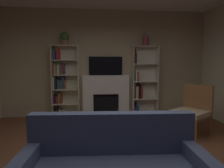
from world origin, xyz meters
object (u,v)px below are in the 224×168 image
at_px(coffee_table, 107,142).
at_px(tv, 106,66).
at_px(fireplace, 106,95).
at_px(potted_plant, 65,38).
at_px(bookshelf_right, 142,84).
at_px(armchair, 192,109).
at_px(bookshelf_left, 63,82).
at_px(vase_with_flowers, 145,40).

bearing_deg(coffee_table, tv, 86.44).
distance_m(fireplace, potted_plant, 1.86).
bearing_deg(bookshelf_right, fireplace, 179.36).
relative_size(tv, potted_plant, 2.64).
relative_size(fireplace, coffee_table, 1.90).
bearing_deg(tv, coffee_table, -93.56).
distance_m(bookshelf_right, armchair, 1.80).
xyz_separation_m(bookshelf_left, coffee_table, (0.98, -2.79, -0.58)).
relative_size(fireplace, bookshelf_right, 0.71).
relative_size(bookshelf_right, vase_with_flowers, 4.30).
height_order(fireplace, vase_with_flowers, vase_with_flowers).
bearing_deg(tv, bookshelf_right, -4.47).
xyz_separation_m(tv, potted_plant, (-1.07, -0.12, 0.72)).
relative_size(bookshelf_right, armchair, 1.90).
bearing_deg(armchair, potted_plant, 149.45).
relative_size(tv, coffee_table, 1.28).
relative_size(bookshelf_left, potted_plant, 5.57).
height_order(bookshelf_right, armchair, bookshelf_right).
bearing_deg(vase_with_flowers, potted_plant, 179.98).
xyz_separation_m(tv, vase_with_flowers, (1.07, -0.12, 0.68)).
bearing_deg(vase_with_flowers, coffee_table, -114.41).
xyz_separation_m(fireplace, coffee_table, (-0.18, -2.81, -0.21)).
relative_size(bookshelf_right, potted_plant, 5.57).
xyz_separation_m(bookshelf_left, bookshelf_right, (2.15, 0.01, -0.06)).
bearing_deg(bookshelf_right, tv, 175.53).
height_order(fireplace, coffee_table, fireplace).
xyz_separation_m(bookshelf_right, coffee_table, (-1.17, -2.80, -0.52)).
bearing_deg(coffee_table, bookshelf_right, 67.28).
bearing_deg(armchair, bookshelf_right, 111.35).
xyz_separation_m(vase_with_flowers, coffee_table, (-1.25, -2.75, -1.69)).
height_order(tv, coffee_table, tv).
xyz_separation_m(tv, bookshelf_left, (-1.15, -0.09, -0.43)).
relative_size(tv, vase_with_flowers, 2.04).
distance_m(potted_plant, coffee_table, 3.37).
bearing_deg(tv, potted_plant, -173.61).
height_order(vase_with_flowers, armchair, vase_with_flowers).
distance_m(fireplace, bookshelf_left, 1.21).
relative_size(bookshelf_left, coffee_table, 2.69).
distance_m(fireplace, tv, 0.80).
relative_size(tv, bookshelf_left, 0.47).
height_order(bookshelf_left, bookshelf_right, same).
xyz_separation_m(bookshelf_left, vase_with_flowers, (2.23, -0.04, 1.11)).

